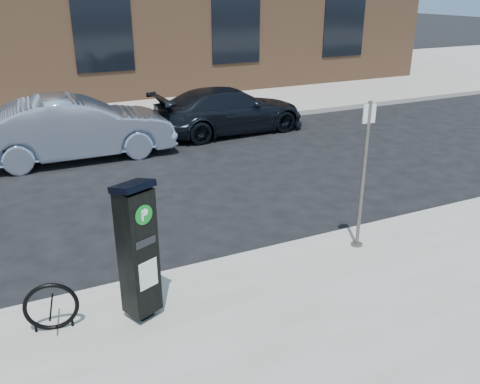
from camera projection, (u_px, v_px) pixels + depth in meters
ground at (273, 255)px, 8.17m from camera, size 120.00×120.00×0.00m
sidewalk_far at (99, 95)px, 19.84m from camera, size 60.00×12.00×0.15m
curb_near at (273, 252)px, 8.13m from camera, size 60.00×0.12×0.16m
curb_far at (140, 132)px, 14.85m from camera, size 60.00×0.12×0.16m
parking_kiosk at (138, 250)px, 6.08m from camera, size 0.53×0.51×1.83m
sign_pole at (363, 178)px, 7.74m from camera, size 0.21×0.19×2.34m
bike_rack at (51, 307)px, 6.06m from camera, size 0.64×0.16×0.64m
car_silver at (76, 128)px, 12.53m from camera, size 4.73×1.71×1.55m
car_dark at (230, 110)px, 14.84m from camera, size 4.60×2.03×1.31m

